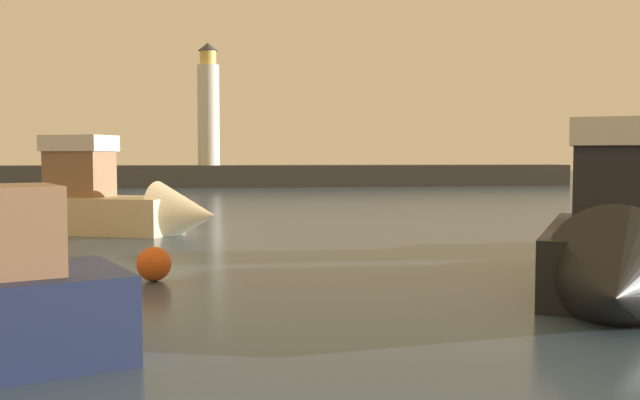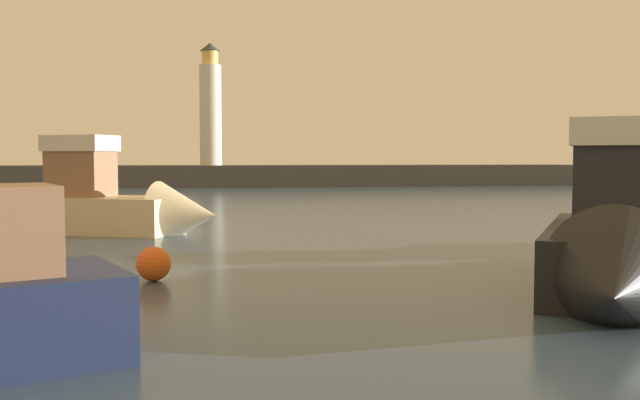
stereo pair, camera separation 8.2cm
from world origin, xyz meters
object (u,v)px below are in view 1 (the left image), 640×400
Objects in this scene: lighthouse at (208,108)px; motorboat_0 at (119,205)px; motorboat_3 at (614,246)px; mooring_buoy at (154,264)px.

lighthouse is 1.32× the size of motorboat_0.
motorboat_3 is at bearing -80.61° from lighthouse.
mooring_buoy is at bearing 161.08° from motorboat_3.
motorboat_0 is 0.96× the size of motorboat_3.
lighthouse is 44.27m from motorboat_0.
lighthouse is 14.08× the size of mooring_buoy.
lighthouse reaches higher than mooring_buoy.
lighthouse reaches higher than motorboat_3.
motorboat_3 reaches higher than mooring_buoy.
mooring_buoy is (-10.38, 3.56, -0.72)m from motorboat_3.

